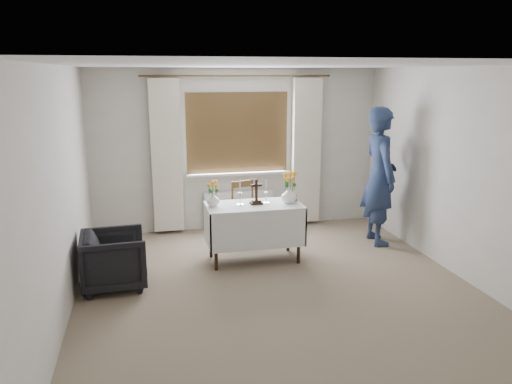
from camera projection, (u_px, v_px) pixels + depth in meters
ground at (279, 290)px, 5.71m from camera, size 5.00×5.00×0.00m
altar_table at (254, 233)px, 6.54m from camera, size 1.24×0.64×0.76m
wooden_chair at (248, 211)px, 7.37m from camera, size 0.51×0.51×0.87m
armchair at (114, 260)px, 5.73m from camera, size 0.76×0.74×0.66m
person at (380, 176)px, 7.11m from camera, size 0.52×0.75×1.97m
radiator at (239, 210)px, 7.94m from camera, size 1.10×0.10×0.60m
wooden_cross at (256, 192)px, 6.43m from camera, size 0.16×0.12×0.33m
candlestick_left at (240, 192)px, 6.39m from camera, size 0.10×0.10×0.34m
candlestick_right at (266, 192)px, 6.48m from camera, size 0.10×0.10×0.31m
flower_vase_left at (213, 199)px, 6.35m from camera, size 0.18×0.18×0.17m
flower_vase_right at (289, 195)px, 6.50m from camera, size 0.26×0.26×0.21m
wicker_basket at (290, 198)px, 6.66m from camera, size 0.24×0.24×0.07m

